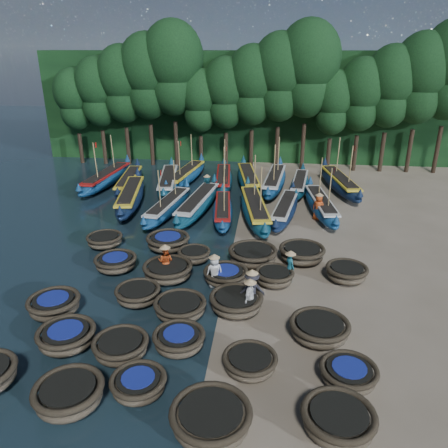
# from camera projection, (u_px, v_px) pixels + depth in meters

# --- Properties ---
(ground) EXTENTS (120.00, 120.00, 0.00)m
(ground) POSITION_uv_depth(u_px,v_px,m) (228.00, 270.00, 21.74)
(ground) COLOR gray
(ground) RESTS_ON ground
(foliage_wall) EXTENTS (40.00, 3.00, 10.00)m
(foliage_wall) POSITION_uv_depth(u_px,v_px,m) (253.00, 107.00, 41.48)
(foliage_wall) COLOR black
(foliage_wall) RESTS_ON ground
(coracle_1) EXTENTS (2.20, 2.20, 0.83)m
(coracle_1) POSITION_uv_depth(u_px,v_px,m) (69.00, 394.00, 13.35)
(coracle_1) COLOR brown
(coracle_1) RESTS_ON ground
(coracle_2) EXTENTS (2.20, 2.20, 0.67)m
(coracle_2) POSITION_uv_depth(u_px,v_px,m) (139.00, 384.00, 13.89)
(coracle_2) COLOR brown
(coracle_2) RESTS_ON ground
(coracle_3) EXTENTS (2.43, 2.43, 0.81)m
(coracle_3) POSITION_uv_depth(u_px,v_px,m) (211.00, 418.00, 12.51)
(coracle_3) COLOR brown
(coracle_3) RESTS_ON ground
(coracle_4) EXTENTS (2.47, 2.47, 0.78)m
(coracle_4) POSITION_uv_depth(u_px,v_px,m) (338.00, 420.00, 12.47)
(coracle_4) COLOR brown
(coracle_4) RESTS_ON ground
(coracle_5) EXTENTS (2.24, 2.24, 0.77)m
(coracle_5) POSITION_uv_depth(u_px,v_px,m) (66.00, 336.00, 16.06)
(coracle_5) COLOR brown
(coracle_5) RESTS_ON ground
(coracle_6) EXTENTS (2.48, 2.48, 0.73)m
(coracle_6) POSITION_uv_depth(u_px,v_px,m) (121.00, 347.00, 15.56)
(coracle_6) COLOR brown
(coracle_6) RESTS_ON ground
(coracle_7) EXTENTS (2.08, 2.08, 0.73)m
(coracle_7) POSITION_uv_depth(u_px,v_px,m) (179.00, 340.00, 15.92)
(coracle_7) COLOR brown
(coracle_7) RESTS_ON ground
(coracle_8) EXTENTS (1.91, 1.91, 0.65)m
(coracle_8) POSITION_uv_depth(u_px,v_px,m) (250.00, 362.00, 14.88)
(coracle_8) COLOR brown
(coracle_8) RESTS_ON ground
(coracle_9) EXTENTS (2.28, 2.28, 0.66)m
(coracle_9) POSITION_uv_depth(u_px,v_px,m) (349.00, 374.00, 14.34)
(coracle_9) COLOR brown
(coracle_9) RESTS_ON ground
(coracle_10) EXTENTS (2.61, 2.61, 0.81)m
(coracle_10) POSITION_uv_depth(u_px,v_px,m) (54.00, 305.00, 17.99)
(coracle_10) COLOR brown
(coracle_10) RESTS_ON ground
(coracle_11) EXTENTS (1.99, 1.99, 0.71)m
(coracle_11) POSITION_uv_depth(u_px,v_px,m) (138.00, 294.00, 18.90)
(coracle_11) COLOR brown
(coracle_11) RESTS_ON ground
(coracle_12) EXTENTS (2.19, 2.19, 0.72)m
(coracle_12) POSITION_uv_depth(u_px,v_px,m) (180.00, 307.00, 17.93)
(coracle_12) COLOR brown
(coracle_12) RESTS_ON ground
(coracle_13) EXTENTS (2.75, 2.75, 0.79)m
(coracle_13) POSITION_uv_depth(u_px,v_px,m) (236.00, 302.00, 18.22)
(coracle_13) COLOR brown
(coracle_13) RESTS_ON ground
(coracle_14) EXTENTS (2.74, 2.74, 0.77)m
(coracle_14) POSITION_uv_depth(u_px,v_px,m) (319.00, 329.00, 16.50)
(coracle_14) COLOR brown
(coracle_14) RESTS_ON ground
(coracle_15) EXTENTS (2.33, 2.33, 0.73)m
(coracle_15) POSITION_uv_depth(u_px,v_px,m) (116.00, 262.00, 21.63)
(coracle_15) COLOR brown
(coracle_15) RESTS_ON ground
(coracle_16) EXTENTS (2.63, 2.63, 0.80)m
(coracle_16) POSITION_uv_depth(u_px,v_px,m) (168.00, 271.00, 20.76)
(coracle_16) COLOR brown
(coracle_16) RESTS_ON ground
(coracle_17) EXTENTS (2.14, 2.14, 0.71)m
(coracle_17) POSITION_uv_depth(u_px,v_px,m) (226.00, 275.00, 20.43)
(coracle_17) COLOR brown
(coracle_17) RESTS_ON ground
(coracle_18) EXTENTS (2.11, 2.11, 0.72)m
(coracle_18) POSITION_uv_depth(u_px,v_px,m) (274.00, 277.00, 20.30)
(coracle_18) COLOR brown
(coracle_18) RESTS_ON ground
(coracle_19) EXTENTS (2.34, 2.34, 0.76)m
(coracle_19) POSITION_uv_depth(u_px,v_px,m) (347.00, 272.00, 20.63)
(coracle_19) COLOR brown
(coracle_19) RESTS_ON ground
(coracle_20) EXTENTS (1.99, 1.99, 0.69)m
(coracle_20) POSITION_uv_depth(u_px,v_px,m) (105.00, 240.00, 24.17)
(coracle_20) COLOR brown
(coracle_20) RESTS_ON ground
(coracle_21) EXTENTS (2.85, 2.85, 0.80)m
(coracle_21) POSITION_uv_depth(u_px,v_px,m) (168.00, 241.00, 23.84)
(coracle_21) COLOR brown
(coracle_21) RESTS_ON ground
(coracle_22) EXTENTS (1.94, 1.94, 0.68)m
(coracle_22) POSITION_uv_depth(u_px,v_px,m) (194.00, 255.00, 22.47)
(coracle_22) COLOR brown
(coracle_22) RESTS_ON ground
(coracle_23) EXTENTS (2.72, 2.72, 0.85)m
(coracle_23) POSITION_uv_depth(u_px,v_px,m) (253.00, 255.00, 22.25)
(coracle_23) COLOR brown
(coracle_23) RESTS_ON ground
(coracle_24) EXTENTS (2.84, 2.84, 0.83)m
(coracle_24) POSITION_uv_depth(u_px,v_px,m) (302.00, 253.00, 22.46)
(coracle_24) COLOR brown
(coracle_24) RESTS_ON ground
(long_boat_2) EXTENTS (3.05, 8.97, 1.60)m
(long_boat_2) POSITION_uv_depth(u_px,v_px,m) (130.00, 196.00, 30.55)
(long_boat_2) COLOR #0E1A34
(long_boat_2) RESTS_ON ground
(long_boat_3) EXTENTS (2.53, 7.95, 3.41)m
(long_boat_3) POSITION_uv_depth(u_px,v_px,m) (168.00, 206.00, 28.80)
(long_boat_3) COLOR navy
(long_boat_3) RESTS_ON ground
(long_boat_4) EXTENTS (2.69, 8.85, 1.57)m
(long_boat_4) POSITION_uv_depth(u_px,v_px,m) (198.00, 204.00, 29.16)
(long_boat_4) COLOR #0E4052
(long_boat_4) RESTS_ON ground
(long_boat_5) EXTENTS (2.02, 7.36, 3.14)m
(long_boat_5) POSITION_uv_depth(u_px,v_px,m) (223.00, 210.00, 28.28)
(long_boat_5) COLOR navy
(long_boat_5) RESTS_ON ground
(long_boat_6) EXTENTS (3.03, 9.00, 3.87)m
(long_boat_6) POSITION_uv_depth(u_px,v_px,m) (255.00, 209.00, 28.10)
(long_boat_6) COLOR #0E4052
(long_boat_6) RESTS_ON ground
(long_boat_7) EXTENTS (2.62, 7.67, 1.37)m
(long_boat_7) POSITION_uv_depth(u_px,v_px,m) (285.00, 209.00, 28.38)
(long_boat_7) COLOR #0E1A34
(long_boat_7) RESTS_ON ground
(long_boat_8) EXTENTS (2.39, 8.19, 3.50)m
(long_boat_8) POSITION_uv_depth(u_px,v_px,m) (321.00, 205.00, 29.02)
(long_boat_8) COLOR navy
(long_boat_8) RESTS_ON ground
(long_boat_9) EXTENTS (2.39, 8.94, 3.81)m
(long_boat_9) POSITION_uv_depth(u_px,v_px,m) (106.00, 178.00, 34.73)
(long_boat_9) COLOR navy
(long_boat_9) RESTS_ON ground
(long_boat_10) EXTENTS (2.46, 8.38, 1.48)m
(long_boat_10) POSITION_uv_depth(u_px,v_px,m) (129.00, 182.00, 34.02)
(long_boat_10) COLOR #0E1A34
(long_boat_10) RESTS_ON ground
(long_boat_11) EXTENTS (2.88, 8.81, 1.57)m
(long_boat_11) POSITION_uv_depth(u_px,v_px,m) (168.00, 181.00, 33.93)
(long_boat_11) COLOR #0E4052
(long_boat_11) RESTS_ON ground
(long_boat_12) EXTENTS (2.84, 8.71, 3.74)m
(long_boat_12) POSITION_uv_depth(u_px,v_px,m) (186.00, 176.00, 35.49)
(long_boat_12) COLOR navy
(long_boat_12) RESTS_ON ground
(long_boat_13) EXTENTS (2.17, 8.21, 3.50)m
(long_boat_13) POSITION_uv_depth(u_px,v_px,m) (223.00, 179.00, 34.66)
(long_boat_13) COLOR #0E4052
(long_boat_13) RESTS_ON ground
(long_boat_14) EXTENTS (2.90, 8.68, 1.55)m
(long_boat_14) POSITION_uv_depth(u_px,v_px,m) (248.00, 179.00, 34.61)
(long_boat_14) COLOR #0E4052
(long_boat_14) RESTS_ON ground
(long_boat_15) EXTENTS (2.50, 8.94, 3.82)m
(long_boat_15) POSITION_uv_depth(u_px,v_px,m) (274.00, 181.00, 34.05)
(long_boat_15) COLOR navy
(long_boat_15) RESTS_ON ground
(long_boat_16) EXTENTS (2.22, 7.49, 1.33)m
(long_boat_16) POSITION_uv_depth(u_px,v_px,m) (300.00, 184.00, 33.62)
(long_boat_16) COLOR #0E4052
(long_boat_16) RESTS_ON ground
(long_boat_17) EXTENTS (3.07, 8.93, 3.84)m
(long_boat_17) POSITION_uv_depth(u_px,v_px,m) (340.00, 183.00, 33.59)
(long_boat_17) COLOR #0E1A34
(long_boat_17) RESTS_ON ground
(fisherman_0) EXTENTS (0.93, 0.82, 1.80)m
(fisherman_0) POSITION_uv_depth(u_px,v_px,m) (214.00, 271.00, 19.89)
(fisherman_0) COLOR silver
(fisherman_0) RESTS_ON ground
(fisherman_1) EXTENTS (0.60, 0.65, 1.69)m
(fisherman_1) POSITION_uv_depth(u_px,v_px,m) (290.00, 265.00, 20.43)
(fisherman_1) COLOR #195B6A
(fisherman_1) RESTS_ON ground
(fisherman_2) EXTENTS (0.83, 0.69, 1.77)m
(fisherman_2) POSITION_uv_depth(u_px,v_px,m) (166.00, 260.00, 20.90)
(fisherman_2) COLOR #BB4519
(fisherman_2) RESTS_ON ground
(fisherman_3) EXTENTS (1.22, 0.85, 1.93)m
(fisherman_3) POSITION_uv_depth(u_px,v_px,m) (252.00, 289.00, 18.30)
(fisherman_3) COLOR black
(fisherman_3) RESTS_ON ground
(fisherman_4) EXTENTS (0.65, 0.99, 1.76)m
(fisherman_4) POSITION_uv_depth(u_px,v_px,m) (250.00, 296.00, 17.88)
(fisherman_4) COLOR silver
(fisherman_4) RESTS_ON ground
(fisherman_5) EXTENTS (0.52, 1.54, 1.86)m
(fisherman_5) POSITION_uv_depth(u_px,v_px,m) (207.00, 186.00, 31.89)
(fisherman_5) COLOR #195B6A
(fisherman_5) RESTS_ON ground
(fisherman_6) EXTENTS (1.00, 0.91, 1.92)m
(fisherman_6) POSITION_uv_depth(u_px,v_px,m) (319.00, 206.00, 27.73)
(fisherman_6) COLOR #BB4519
(fisherman_6) RESTS_ON ground
(tree_0) EXTENTS (3.68, 3.68, 8.68)m
(tree_0) POSITION_uv_depth(u_px,v_px,m) (75.00, 98.00, 39.50)
(tree_0) COLOR black
(tree_0) RESTS_ON ground
(tree_1) EXTENTS (4.09, 4.09, 9.65)m
(tree_1) POSITION_uv_depth(u_px,v_px,m) (98.00, 91.00, 39.01)
(tree_1) COLOR black
(tree_1) RESTS_ON ground
(tree_2) EXTENTS (4.51, 4.51, 10.63)m
(tree_2) POSITION_uv_depth(u_px,v_px,m) (123.00, 83.00, 38.53)
(tree_2) COLOR black
(tree_2) RESTS_ON ground
(tree_3) EXTENTS (4.92, 4.92, 11.60)m
(tree_3) POSITION_uv_depth(u_px,v_px,m) (148.00, 75.00, 38.04)
(tree_3) COLOR black
(tree_3) RESTS_ON ground
(tree_4) EXTENTS (5.34, 5.34, 12.58)m
(tree_4) POSITION_uv_depth(u_px,v_px,m) (173.00, 67.00, 37.55)
(tree_4) COLOR black
(tree_4) RESTS_ON ground
(tree_5) EXTENTS (3.68, 3.68, 8.68)m
(tree_5) POSITION_uv_depth(u_px,v_px,m) (200.00, 100.00, 38.34)
(tree_5) COLOR black
(tree_5) RESTS_ON ground
(tree_6) EXTENTS (4.09, 4.09, 9.65)m
(tree_6) POSITION_uv_depth(u_px,v_px,m) (226.00, 92.00, 37.86)
(tree_6) COLOR black
(tree_6) RESTS_ON ground
(tree_7) EXTENTS (4.51, 4.51, 10.63)m
(tree_7) POSITION_uv_depth(u_px,v_px,m) (253.00, 84.00, 37.37)
(tree_7) COLOR black
(tree_7) RESTS_ON ground
(tree_8) EXTENTS (4.92, 4.92, 11.60)m
(tree_8) POSITION_uv_depth(u_px,v_px,m) (280.00, 76.00, 36.88)
(tree_8) COLOR black
(tree_8) RESTS_ON ground
(tree_9) EXTENTS (5.34, 5.34, 12.58)m
(tree_9) POSITION_uv_depth(u_px,v_px,m) (308.00, 68.00, 36.40)
(tree_9) COLOR black
(tree_9) RESTS_ON ground
(tree_10) EXTENTS (3.68, 3.68, 8.68)m
(tree_10) POSITION_uv_depth(u_px,v_px,m) (333.00, 102.00, 37.19)
(tree_10) COLOR black
(tree_10) RESTS_ON ground
(tree_11) EXTENTS (4.09, 4.09, 9.65)m
(tree_11) POSITION_uv_depth(u_px,v_px,m) (362.00, 94.00, 36.70)
(tree_11) COLOR black
(tree_11) RESTS_ON ground
(tree_12) EXTENTS (4.51, 4.51, 10.63)m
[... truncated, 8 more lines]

